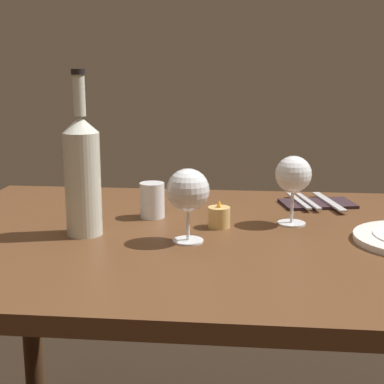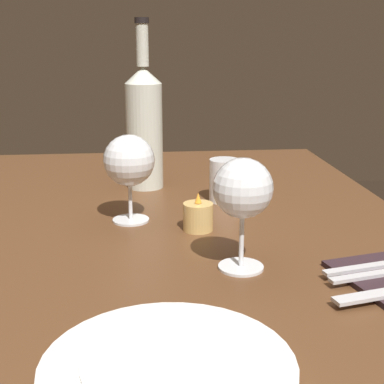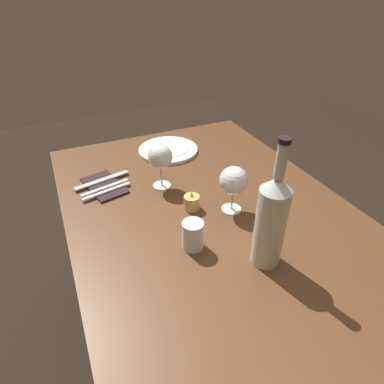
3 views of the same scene
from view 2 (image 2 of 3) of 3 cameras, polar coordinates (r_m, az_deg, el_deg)
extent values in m
cube|color=#56351E|center=(0.99, -2.56, -4.49)|extent=(1.30, 0.90, 0.04)
cylinder|color=#412816|center=(1.70, -16.60, -9.70)|extent=(0.06, 0.06, 0.70)
cylinder|color=#412816|center=(1.72, 9.36, -8.89)|extent=(0.06, 0.06, 0.70)
cylinder|color=white|center=(1.02, -6.28, -2.86)|extent=(0.07, 0.07, 0.00)
cylinder|color=white|center=(1.01, -6.34, -0.83)|extent=(0.01, 0.01, 0.07)
sphere|color=white|center=(0.99, -6.47, 3.24)|extent=(0.09, 0.09, 0.09)
cylinder|color=beige|center=(0.99, -6.47, 3.06)|extent=(0.07, 0.07, 0.03)
cylinder|color=white|center=(0.81, 5.03, -7.66)|extent=(0.07, 0.07, 0.00)
cylinder|color=white|center=(0.80, 5.10, -4.84)|extent=(0.01, 0.01, 0.08)
sphere|color=white|center=(0.78, 5.24, 0.40)|extent=(0.09, 0.09, 0.09)
cylinder|color=beige|center=(0.78, 5.24, 0.41)|extent=(0.07, 0.07, 0.03)
cylinder|color=silver|center=(1.22, -4.90, 5.70)|extent=(0.08, 0.08, 0.23)
cone|color=silver|center=(1.20, -5.04, 11.87)|extent=(0.08, 0.08, 0.03)
cylinder|color=silver|center=(1.20, -5.12, 14.77)|extent=(0.03, 0.03, 0.09)
cylinder|color=black|center=(1.20, -5.18, 17.13)|extent=(0.03, 0.03, 0.01)
cylinder|color=white|center=(1.12, 3.34, 1.20)|extent=(0.06, 0.06, 0.09)
cylinder|color=silver|center=(1.13, 3.32, 0.04)|extent=(0.05, 0.05, 0.03)
cylinder|color=#DBB266|center=(0.96, 0.63, -2.55)|extent=(0.05, 0.05, 0.05)
cylinder|color=white|center=(0.96, 0.63, -2.89)|extent=(0.04, 0.04, 0.03)
cone|color=#F99E2D|center=(0.95, 0.63, -0.60)|extent=(0.01, 0.01, 0.02)
cylinder|color=white|center=(0.58, -2.44, -17.60)|extent=(0.26, 0.26, 0.01)
cylinder|color=white|center=(0.57, -2.45, -16.89)|extent=(0.17, 0.17, 0.00)
cube|color=silver|center=(0.84, 18.68, -7.11)|extent=(0.05, 0.18, 0.00)
camera|label=1|loc=(1.44, -61.43, 9.59)|focal=53.27mm
camera|label=3|loc=(1.79, 10.26, 26.09)|focal=30.74mm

